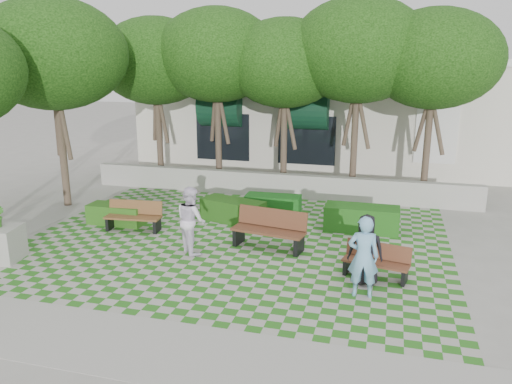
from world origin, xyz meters
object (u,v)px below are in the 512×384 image
(hedge_west, at_px, (117,214))
(person_white, at_px, (191,220))
(hedge_east, at_px, (362,219))
(bench_west, at_px, (134,216))
(hedge_midright, at_px, (273,205))
(hedge_midleft, at_px, (233,211))
(bench_mid, at_px, (269,230))
(person_blue, at_px, (363,257))
(person_dark, at_px, (366,250))
(bench_east, at_px, (376,262))
(planter_back, at_px, (1,242))

(hedge_west, height_order, person_white, person_white)
(person_white, bearing_deg, hedge_west, 16.77)
(hedge_east, distance_m, person_white, 5.33)
(bench_west, relative_size, hedge_west, 0.97)
(hedge_midright, bearing_deg, hedge_midleft, -132.66)
(hedge_midright, xyz_separation_m, hedge_midleft, (-1.06, -1.16, 0.04))
(bench_west, bearing_deg, hedge_east, 9.03)
(bench_mid, height_order, hedge_west, bench_mid)
(hedge_midright, relative_size, hedge_west, 1.03)
(person_blue, height_order, person_white, person_blue)
(hedge_west, xyz_separation_m, person_white, (3.27, -1.64, 0.60))
(bench_west, distance_m, hedge_midleft, 3.14)
(hedge_midleft, relative_size, person_white, 1.12)
(bench_mid, distance_m, person_dark, 3.20)
(bench_east, bearing_deg, hedge_midleft, 157.53)
(planter_back, bearing_deg, bench_mid, 22.72)
(bench_mid, relative_size, person_blue, 1.15)
(bench_mid, distance_m, person_white, 2.19)
(bench_west, bearing_deg, planter_back, -130.23)
(person_blue, bearing_deg, bench_mid, -46.74)
(bench_west, xyz_separation_m, person_blue, (7.09, -2.71, 0.50))
(person_blue, xyz_separation_m, person_dark, (0.02, 0.66, -0.09))
(hedge_midright, bearing_deg, bench_west, -143.68)
(person_white, bearing_deg, hedge_midright, -64.98)
(bench_east, xyz_separation_m, person_blue, (-0.27, -1.10, 0.54))
(bench_east, relative_size, hedge_midright, 0.88)
(hedge_east, distance_m, hedge_midright, 3.19)
(hedge_midright, relative_size, planter_back, 1.23)
(hedge_midleft, bearing_deg, person_white, -95.25)
(planter_back, relative_size, person_blue, 0.81)
(hedge_west, xyz_separation_m, planter_back, (-1.31, -3.50, 0.19))
(person_white, bearing_deg, planter_back, 65.53)
(bench_east, xyz_separation_m, hedge_west, (-8.19, 2.00, -0.08))
(person_blue, relative_size, person_white, 1.01)
(bench_mid, relative_size, hedge_west, 1.18)
(hedge_east, height_order, person_white, person_white)
(bench_east, distance_m, person_white, 4.97)
(hedge_midleft, bearing_deg, person_blue, -44.47)
(hedge_midleft, bearing_deg, hedge_west, -161.02)
(bench_mid, height_order, hedge_east, bench_mid)
(bench_east, bearing_deg, person_dark, -107.74)
(bench_mid, xyz_separation_m, person_white, (-1.96, -0.87, 0.40))
(hedge_midleft, distance_m, hedge_west, 3.73)
(hedge_east, relative_size, hedge_west, 1.23)
(bench_west, bearing_deg, hedge_midright, 30.68)
(person_dark, bearing_deg, hedge_east, -91.95)
(person_dark, height_order, person_white, person_white)
(bench_east, bearing_deg, bench_mid, 169.45)
(bench_east, xyz_separation_m, bench_west, (-7.36, 1.60, 0.04))
(hedge_midright, relative_size, person_white, 1.01)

